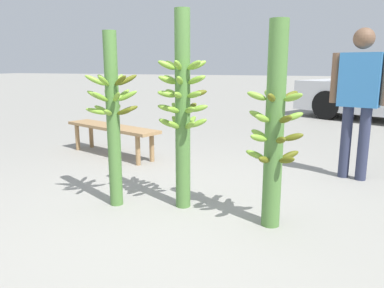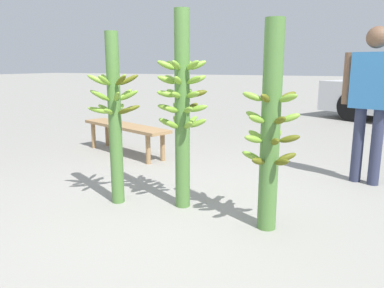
{
  "view_description": "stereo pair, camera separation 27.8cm",
  "coord_description": "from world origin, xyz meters",
  "px_view_note": "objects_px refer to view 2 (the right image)",
  "views": [
    {
      "loc": [
        1.04,
        -2.65,
        1.22
      ],
      "look_at": [
        0.0,
        0.32,
        0.55
      ],
      "focal_mm": 35.0,
      "sensor_mm": 36.0,
      "label": 1
    },
    {
      "loc": [
        1.3,
        -2.54,
        1.22
      ],
      "look_at": [
        0.0,
        0.32,
        0.55
      ],
      "focal_mm": 35.0,
      "sensor_mm": 36.0,
      "label": 2
    }
  ],
  "objects_px": {
    "banana_stalk_right": "(270,128)",
    "market_bench": "(125,129)",
    "banana_stalk_center": "(182,107)",
    "vendor_person": "(372,92)",
    "banana_stalk_left": "(115,115)"
  },
  "relations": [
    {
      "from": "banana_stalk_right",
      "to": "market_bench",
      "type": "bearing_deg",
      "value": 146.01
    },
    {
      "from": "banana_stalk_center",
      "to": "banana_stalk_right",
      "type": "bearing_deg",
      "value": -10.55
    },
    {
      "from": "vendor_person",
      "to": "market_bench",
      "type": "bearing_deg",
      "value": -163.69
    },
    {
      "from": "banana_stalk_left",
      "to": "vendor_person",
      "type": "relative_size",
      "value": 0.94
    },
    {
      "from": "banana_stalk_right",
      "to": "vendor_person",
      "type": "relative_size",
      "value": 0.97
    },
    {
      "from": "market_bench",
      "to": "banana_stalk_center",
      "type": "bearing_deg",
      "value": -21.63
    },
    {
      "from": "banana_stalk_center",
      "to": "banana_stalk_right",
      "type": "height_order",
      "value": "banana_stalk_center"
    },
    {
      "from": "banana_stalk_right",
      "to": "vendor_person",
      "type": "distance_m",
      "value": 1.68
    },
    {
      "from": "banana_stalk_left",
      "to": "banana_stalk_right",
      "type": "relative_size",
      "value": 0.97
    },
    {
      "from": "banana_stalk_left",
      "to": "vendor_person",
      "type": "bearing_deg",
      "value": 37.13
    },
    {
      "from": "banana_stalk_left",
      "to": "market_bench",
      "type": "xyz_separation_m",
      "value": [
        -1.0,
        1.59,
        -0.45
      ]
    },
    {
      "from": "banana_stalk_left",
      "to": "banana_stalk_center",
      "type": "height_order",
      "value": "banana_stalk_center"
    },
    {
      "from": "banana_stalk_center",
      "to": "vendor_person",
      "type": "distance_m",
      "value": 2.0
    },
    {
      "from": "vendor_person",
      "to": "market_bench",
      "type": "xyz_separation_m",
      "value": [
        -3.02,
        0.06,
        -0.6
      ]
    },
    {
      "from": "banana_stalk_left",
      "to": "banana_stalk_center",
      "type": "distance_m",
      "value": 0.6
    }
  ]
}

